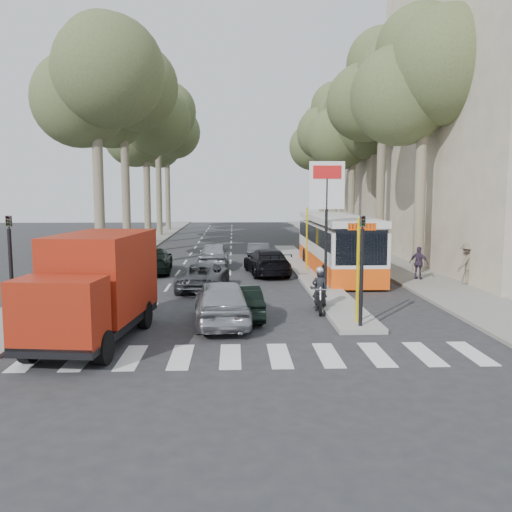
% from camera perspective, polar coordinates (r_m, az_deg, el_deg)
% --- Properties ---
extents(ground, '(120.00, 120.00, 0.00)m').
position_cam_1_polar(ground, '(18.42, -0.14, -6.80)').
color(ground, '#28282B').
rests_on(ground, ground).
extents(sidewalk_right, '(3.20, 70.00, 0.12)m').
position_cam_1_polar(sidewalk_right, '(44.10, 9.80, 1.12)').
color(sidewalk_right, gray).
rests_on(sidewalk_right, ground).
extents(median_left, '(2.40, 64.00, 0.12)m').
position_cam_1_polar(median_left, '(46.67, -11.38, 1.39)').
color(median_left, gray).
rests_on(median_left, ground).
extents(traffic_island, '(1.50, 26.00, 0.16)m').
position_cam_1_polar(traffic_island, '(29.47, 5.34, -1.54)').
color(traffic_island, gray).
rests_on(traffic_island, ground).
extents(building_far, '(11.00, 20.00, 16.00)m').
position_cam_1_polar(building_far, '(54.49, 15.16, 10.40)').
color(building_far, '#B7A88E').
rests_on(building_far, ground).
extents(billboard, '(1.50, 12.10, 5.60)m').
position_cam_1_polar(billboard, '(23.24, 7.43, 5.19)').
color(billboard, yellow).
rests_on(billboard, ground).
extents(traffic_light_island, '(0.16, 0.41, 3.60)m').
position_cam_1_polar(traffic_light_island, '(16.97, 11.10, 0.44)').
color(traffic_light_island, black).
rests_on(traffic_light_island, ground).
extents(traffic_light_left, '(0.16, 0.41, 3.60)m').
position_cam_1_polar(traffic_light_left, '(18.34, -24.47, 0.42)').
color(traffic_light_left, black).
rests_on(traffic_light_left, ground).
extents(tree_l_a, '(7.40, 7.20, 14.10)m').
position_cam_1_polar(tree_l_a, '(31.44, -16.31, 17.61)').
color(tree_l_a, '#6B604C').
rests_on(tree_l_a, ground).
extents(tree_l_b, '(7.40, 7.20, 14.88)m').
position_cam_1_polar(tree_l_b, '(39.28, -13.59, 16.47)').
color(tree_l_b, '#6B604C').
rests_on(tree_l_b, ground).
extents(tree_l_c, '(7.40, 7.20, 13.71)m').
position_cam_1_polar(tree_l_c, '(46.90, -11.37, 13.63)').
color(tree_l_c, '#6B604C').
rests_on(tree_l_c, ground).
extents(tree_l_d, '(7.40, 7.20, 15.66)m').
position_cam_1_polar(tree_l_d, '(54.99, -10.19, 14.43)').
color(tree_l_d, '#6B604C').
rests_on(tree_l_d, ground).
extents(tree_l_e, '(7.40, 7.20, 14.49)m').
position_cam_1_polar(tree_l_e, '(62.76, -9.26, 12.53)').
color(tree_l_e, '#6B604C').
rests_on(tree_l_e, ground).
extents(tree_r_a, '(7.40, 7.20, 14.10)m').
position_cam_1_polar(tree_r_a, '(30.30, 17.47, 18.00)').
color(tree_r_a, '#6B604C').
rests_on(tree_r_a, ground).
extents(tree_r_b, '(7.40, 7.20, 15.27)m').
position_cam_1_polar(tree_r_b, '(38.02, 13.41, 17.34)').
color(tree_r_b, '#6B604C').
rests_on(tree_r_b, ground).
extents(tree_r_c, '(7.40, 7.20, 13.32)m').
position_cam_1_polar(tree_r_c, '(45.39, 10.28, 13.45)').
color(tree_r_c, '#6B604C').
rests_on(tree_r_c, ground).
extents(tree_r_d, '(7.40, 7.20, 14.88)m').
position_cam_1_polar(tree_r_d, '(53.36, 8.49, 13.96)').
color(tree_r_d, '#6B604C').
rests_on(tree_r_d, ground).
extents(tree_r_e, '(7.40, 7.20, 14.10)m').
position_cam_1_polar(tree_r_e, '(61.13, 7.13, 12.40)').
color(tree_r_e, '#6B604C').
rests_on(tree_r_e, ground).
extents(silver_hatchback, '(2.06, 4.51, 1.50)m').
position_cam_1_polar(silver_hatchback, '(17.78, -3.64, -4.83)').
color(silver_hatchback, '#A7A9AF').
rests_on(silver_hatchback, ground).
extents(dark_hatchback, '(1.64, 3.69, 1.18)m').
position_cam_1_polar(dark_hatchback, '(18.62, -1.72, -4.80)').
color(dark_hatchback, black).
rests_on(dark_hatchback, ground).
extents(queue_car_a, '(2.38, 4.50, 1.20)m').
position_cam_1_polar(queue_car_a, '(24.22, -5.52, -2.10)').
color(queue_car_a, '#44464B').
rests_on(queue_car_a, ground).
extents(queue_car_b, '(2.49, 4.95, 1.38)m').
position_cam_1_polar(queue_car_b, '(28.36, 1.14, -0.59)').
color(queue_car_b, black).
rests_on(queue_car_b, ground).
extents(queue_car_c, '(1.73, 4.29, 1.46)m').
position_cam_1_polar(queue_car_c, '(31.13, -4.51, 0.12)').
color(queue_car_c, '#A3A4AB').
rests_on(queue_car_c, ground).
extents(queue_car_d, '(1.60, 3.75, 1.20)m').
position_cam_1_polar(queue_car_d, '(33.39, 0.30, 0.36)').
color(queue_car_d, '#4B4D53').
rests_on(queue_car_d, ground).
extents(queue_car_e, '(2.23, 4.77, 1.35)m').
position_cam_1_polar(queue_car_e, '(29.54, -10.71, -0.45)').
color(queue_car_e, black).
rests_on(queue_car_e, ground).
extents(red_truck, '(2.85, 6.03, 3.10)m').
position_cam_1_polar(red_truck, '(16.31, -16.53, -2.97)').
color(red_truck, black).
rests_on(red_truck, ground).
extents(city_bus, '(2.63, 11.74, 3.09)m').
position_cam_1_polar(city_bus, '(29.32, 8.43, 1.42)').
color(city_bus, '#F9500D').
rests_on(city_bus, ground).
extents(motorcycle, '(0.75, 1.94, 1.65)m').
position_cam_1_polar(motorcycle, '(19.90, 6.70, -3.62)').
color(motorcycle, black).
rests_on(motorcycle, ground).
extents(pedestrian_near, '(1.01, 0.94, 1.59)m').
position_cam_1_polar(pedestrian_near, '(27.23, 16.77, -0.71)').
color(pedestrian_near, '#3B2E45').
rests_on(pedestrian_near, sidewalk_right).
extents(pedestrian_far, '(1.33, 1.09, 1.89)m').
position_cam_1_polar(pedestrian_far, '(26.58, 21.38, -0.74)').
color(pedestrian_far, '#665C4C').
rests_on(pedestrian_far, sidewalk_right).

